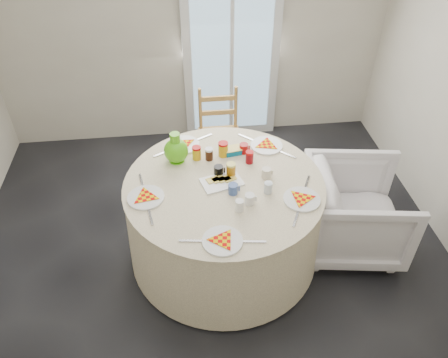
{
  "coord_description": "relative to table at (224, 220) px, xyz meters",
  "views": [
    {
      "loc": [
        -0.17,
        -2.29,
        2.85
      ],
      "look_at": [
        0.11,
        0.15,
        0.8
      ],
      "focal_mm": 35.0,
      "sensor_mm": 36.0,
      "label": 1
    }
  ],
  "objects": [
    {
      "name": "table",
      "position": [
        0.0,
        0.0,
        0.0
      ],
      "size": [
        1.53,
        1.53,
        0.78
      ],
      "primitive_type": "cylinder",
      "color": "#FCECBB",
      "rests_on": "floor"
    },
    {
      "name": "green_pitcher",
      "position": [
        -0.34,
        0.31,
        0.49
      ],
      "size": [
        0.23,
        0.23,
        0.25
      ],
      "primitive_type": null,
      "rotation": [
        0.0,
        0.0,
        0.25
      ],
      "color": "#53C014",
      "rests_on": "table"
    },
    {
      "name": "wooden_chair",
      "position": [
        0.08,
        1.06,
        0.09
      ],
      "size": [
        0.4,
        0.38,
        0.9
      ],
      "primitive_type": null,
      "rotation": [
        0.0,
        0.0,
        -0.0
      ],
      "color": "tan",
      "rests_on": "floor"
    },
    {
      "name": "butter_tub",
      "position": [
        0.11,
        0.36,
        0.41
      ],
      "size": [
        0.15,
        0.12,
        0.05
      ],
      "primitive_type": "cube",
      "rotation": [
        0.0,
        0.0,
        0.17
      ],
      "color": "#05638E",
      "rests_on": "table"
    },
    {
      "name": "floor",
      "position": [
        -0.11,
        -0.15,
        -0.38
      ],
      "size": [
        4.0,
        4.0,
        0.0
      ],
      "primitive_type": "plane",
      "color": "black",
      "rests_on": "ground"
    },
    {
      "name": "cheese_platter",
      "position": [
        -0.02,
        0.01,
        0.4
      ],
      "size": [
        0.33,
        0.26,
        0.04
      ],
      "primitive_type": null,
      "rotation": [
        0.0,
        0.0,
        0.27
      ],
      "color": "silver",
      "rests_on": "table"
    },
    {
      "name": "glass_door",
      "position": [
        0.29,
        1.8,
        0.68
      ],
      "size": [
        1.0,
        0.08,
        2.1
      ],
      "primitive_type": "cube",
      "color": "silver",
      "rests_on": "floor"
    },
    {
      "name": "wall_back",
      "position": [
        -0.11,
        1.85,
        0.93
      ],
      "size": [
        4.0,
        0.02,
        2.6
      ],
      "primitive_type": "cube",
      "color": "#BCB5A3",
      "rests_on": "floor"
    },
    {
      "name": "mugs_glasses",
      "position": [
        0.15,
        -0.02,
        0.44
      ],
      "size": [
        0.67,
        0.67,
        0.1
      ],
      "primitive_type": null,
      "rotation": [
        0.0,
        0.0,
        -0.34
      ],
      "color": "gray",
      "rests_on": "table"
    },
    {
      "name": "jar_cluster",
      "position": [
        0.01,
        0.27,
        0.45
      ],
      "size": [
        0.51,
        0.38,
        0.13
      ],
      "primitive_type": null,
      "rotation": [
        0.0,
        0.0,
        -0.35
      ],
      "color": "#943E16",
      "rests_on": "table"
    },
    {
      "name": "armchair",
      "position": [
        1.07,
        -0.02,
        0.02
      ],
      "size": [
        0.84,
        0.89,
        0.81
      ],
      "primitive_type": "imported",
      "rotation": [
        0.0,
        0.0,
        1.43
      ],
      "color": "silver",
      "rests_on": "floor"
    },
    {
      "name": "place_settings",
      "position": [
        0.0,
        0.0,
        0.4
      ],
      "size": [
        1.76,
        1.76,
        0.03
      ],
      "primitive_type": null,
      "rotation": [
        0.0,
        0.0,
        0.29
      ],
      "color": "silver",
      "rests_on": "table"
    }
  ]
}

